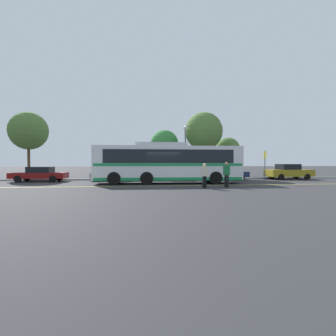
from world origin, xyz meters
TOP-DOWN VIEW (x-y plane):
  - ground_plane at (0.00, 0.00)m, footprint 220.00×220.00m
  - lane_strip_0 at (0.50, -1.89)m, footprint 31.74×0.20m
  - curb_strip at (0.50, 5.22)m, footprint 39.74×0.36m
  - transit_bus at (0.49, 0.31)m, footprint 12.12×3.00m
  - parked_car_0 at (-10.63, 3.76)m, footprint 4.72×2.07m
  - parked_car_1 at (-4.20, 4.17)m, footprint 4.19×1.96m
  - parked_car_2 at (1.41, 4.29)m, footprint 4.85×2.04m
  - parked_car_3 at (6.59, 3.93)m, footprint 4.39×1.99m
  - parked_car_4 at (13.46, 4.10)m, footprint 4.61×2.04m
  - pedestrian_0 at (4.04, -3.64)m, footprint 0.45×0.46m
  - pedestrian_1 at (2.38, -4.06)m, footprint 0.47×0.39m
  - bus_stop_sign at (8.21, -0.99)m, footprint 0.07×0.40m
  - street_lamp at (3.00, 5.72)m, footprint 0.43×0.43m
  - tree_0 at (-13.30, 8.40)m, footprint 3.97×3.97m
  - tree_1 at (1.26, 9.47)m, footprint 3.24×3.24m
  - tree_2 at (9.21, 10.18)m, footprint 2.95×2.95m
  - tree_3 at (5.51, 7.77)m, footprint 4.22×4.22m

SIDE VIEW (x-z plane):
  - ground_plane at x=0.00m, z-range 0.00..0.00m
  - lane_strip_0 at x=0.50m, z-range 0.00..0.01m
  - curb_strip at x=0.50m, z-range 0.00..0.15m
  - parked_car_3 at x=6.59m, z-range 0.03..1.28m
  - parked_car_1 at x=-4.20m, z-range 0.01..1.34m
  - parked_car_0 at x=-10.63m, z-range 0.01..1.34m
  - parked_car_2 at x=1.41m, z-range 0.01..1.42m
  - parked_car_4 at x=13.46m, z-range 0.00..1.56m
  - pedestrian_1 at x=2.38m, z-range 0.11..1.76m
  - pedestrian_0 at x=4.04m, z-range 0.12..1.86m
  - bus_stop_sign at x=8.21m, z-range 0.34..3.00m
  - transit_bus at x=0.49m, z-range 0.07..3.37m
  - tree_2 at x=9.21m, z-range 0.92..5.73m
  - street_lamp at x=3.00m, z-range 1.00..6.56m
  - tree_1 at x=1.26m, z-range 1.12..6.64m
  - tree_0 at x=-13.30m, z-range 1.53..8.58m
  - tree_3 at x=5.51m, z-range 1.55..8.91m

